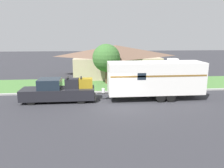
{
  "coord_description": "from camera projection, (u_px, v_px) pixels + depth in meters",
  "views": [
    {
      "loc": [
        -1.82,
        -16.69,
        5.49
      ],
      "look_at": [
        -0.14,
        1.33,
        1.4
      ],
      "focal_mm": 35.0,
      "sensor_mm": 36.0,
      "label": 1
    }
  ],
  "objects": [
    {
      "name": "ground_plane",
      "position": [
        115.0,
        105.0,
        17.58
      ],
      "size": [
        120.0,
        120.0,
        0.0
      ],
      "primitive_type": "plane",
      "color": "#2D2D33"
    },
    {
      "name": "house_across_street",
      "position": [
        116.0,
        60.0,
        29.99
      ],
      "size": [
        11.97,
        8.19,
        4.12
      ],
      "color": "tan",
      "rests_on": "ground_plane"
    },
    {
      "name": "lawn_strip",
      "position": [
        108.0,
        84.0,
        24.77
      ],
      "size": [
        80.0,
        7.0,
        0.03
      ],
      "color": "#477538",
      "rests_on": "ground_plane"
    },
    {
      "name": "pickup_truck",
      "position": [
        59.0,
        91.0,
        18.27
      ],
      "size": [
        6.16,
        1.9,
        2.05
      ],
      "color": "black",
      "rests_on": "ground_plane"
    },
    {
      "name": "curb_strip",
      "position": [
        111.0,
        92.0,
        21.21
      ],
      "size": [
        80.0,
        0.3,
        0.14
      ],
      "color": "#999993",
      "rests_on": "ground_plane"
    },
    {
      "name": "travel_trailer",
      "position": [
        155.0,
        78.0,
        18.79
      ],
      "size": [
        9.1,
        2.38,
        3.52
      ],
      "color": "black",
      "rests_on": "ground_plane"
    },
    {
      "name": "tree_in_yard",
      "position": [
        106.0,
        58.0,
        24.34
      ],
      "size": [
        3.11,
        3.11,
        4.53
      ],
      "color": "brown",
      "rests_on": "ground_plane"
    },
    {
      "name": "mailbox",
      "position": [
        196.0,
        80.0,
        22.38
      ],
      "size": [
        0.48,
        0.2,
        1.29
      ],
      "color": "brown",
      "rests_on": "ground_plane"
    }
  ]
}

